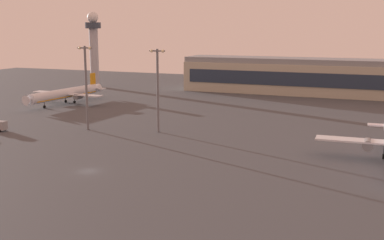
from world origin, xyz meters
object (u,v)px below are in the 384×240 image
at_px(control_tower, 94,44).
at_px(airplane_near_gate, 66,94).
at_px(apron_light_west, 158,85).
at_px(apron_light_east, 86,82).

relative_size(control_tower, airplane_near_gate, 0.89).
height_order(control_tower, airplane_near_gate, control_tower).
bearing_deg(airplane_near_gate, apron_light_west, 153.95).
relative_size(apron_light_east, apron_light_west, 1.03).
height_order(airplane_near_gate, apron_light_east, apron_light_east).
relative_size(control_tower, apron_light_east, 1.53).
xyz_separation_m(control_tower, apron_light_west, (79.40, -86.53, -8.13)).
xyz_separation_m(airplane_near_gate, apron_light_east, (37.00, -39.00, 10.16)).
bearing_deg(airplane_near_gate, control_tower, -63.62).
distance_m(control_tower, airplane_near_gate, 59.58).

